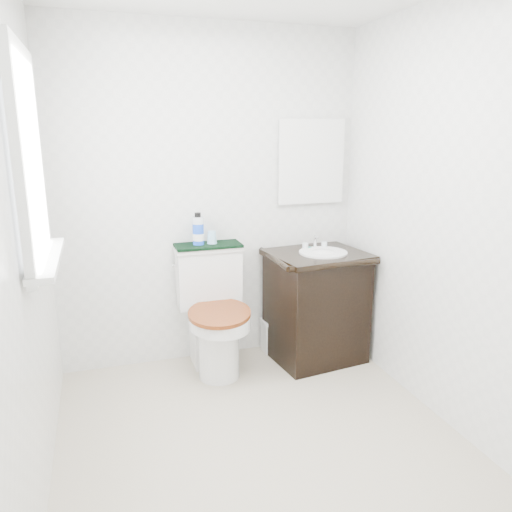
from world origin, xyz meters
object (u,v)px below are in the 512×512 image
vanity (316,303)px  mouthwash_bottle (198,230)px  toilet (214,318)px  trash_bin (273,335)px  cup (212,237)px

vanity → mouthwash_bottle: mouthwash_bottle is taller
toilet → trash_bin: bearing=15.3°
vanity → trash_bin: 0.45m
trash_bin → mouthwash_bottle: mouthwash_bottle is taller
trash_bin → cup: cup is taller
vanity → mouthwash_bottle: (-0.83, 0.20, 0.57)m
toilet → cup: size_ratio=9.94×
vanity → cup: size_ratio=10.41×
mouthwash_bottle → toilet: bearing=-64.4°
trash_bin → mouthwash_bottle: bearing=179.9°
toilet → cup: (0.03, 0.14, 0.56)m
mouthwash_bottle → cup: (0.10, 0.00, -0.06)m
mouthwash_bottle → trash_bin: bearing=-0.1°
cup → vanity: bearing=-15.2°
vanity → mouthwash_bottle: size_ratio=4.06×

